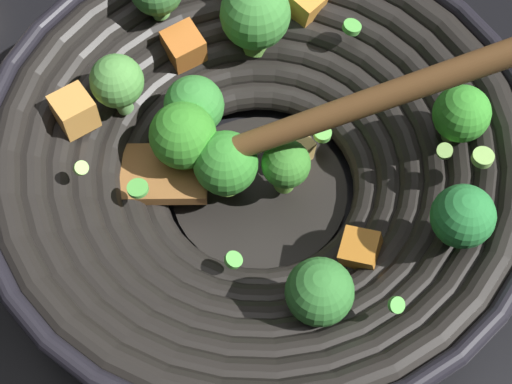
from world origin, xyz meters
TOP-DOWN VIEW (x-y plane):
  - ground_plane at (0.00, 0.00)m, footprint 4.00×4.00m
  - wok at (-0.00, -0.00)m, footprint 0.42×0.42m

SIDE VIEW (x-z plane):
  - ground_plane at x=0.00m, z-range 0.00..0.00m
  - wok at x=0.00m, z-range -0.04..0.16m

